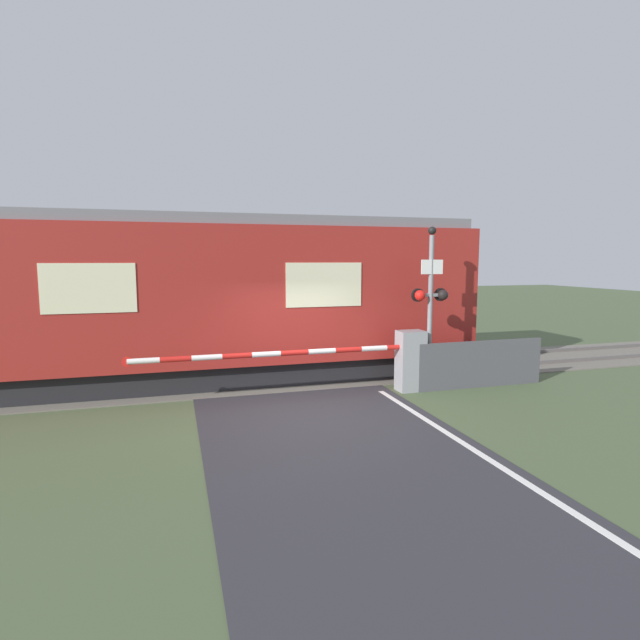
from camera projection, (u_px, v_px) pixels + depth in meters
The scene contains 6 objects.
ground_plane at pixel (311, 412), 9.76m from camera, with size 80.00×80.00×0.00m, color #475638.
track_bed at pixel (278, 376), 12.72m from camera, with size 36.00×3.20×0.13m.
train at pixel (99, 301), 11.32m from camera, with size 17.93×2.76×3.98m.
crossing_barrier at pixel (390, 360), 11.17m from camera, with size 6.42×0.44×1.38m.
signal_post at pixel (431, 298), 11.26m from camera, with size 0.88×0.26×3.71m.
roadside_fence at pixel (481, 364), 11.63m from camera, with size 3.24×0.06×1.10m.
Camera 1 is at (-2.51, -9.13, 2.98)m, focal length 28.00 mm.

